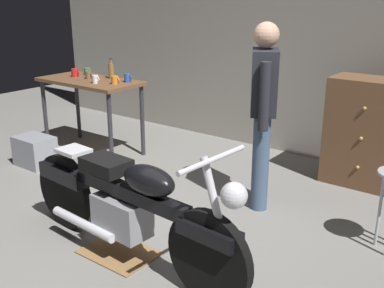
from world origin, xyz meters
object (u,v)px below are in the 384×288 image
at_px(person_standing, 263,108).
at_px(wooden_dresser, 368,133).
at_px(bottle, 111,70).
at_px(motorcycle, 127,204).
at_px(mug_red_diner, 75,73).
at_px(mug_orange_travel, 115,80).
at_px(storage_bin, 35,151).
at_px(mug_white_ceramic, 96,79).
at_px(mug_brown_stoneware, 89,75).
at_px(mug_green_speckled, 87,71).
at_px(mug_blue_enamel, 128,78).

distance_m(person_standing, wooden_dresser, 1.30).
relative_size(wooden_dresser, bottle, 4.56).
bearing_deg(motorcycle, person_standing, 82.29).
bearing_deg(motorcycle, mug_red_diner, 151.00).
bearing_deg(mug_orange_travel, storage_bin, -128.93).
xyz_separation_m(mug_red_diner, mug_white_ceramic, (0.53, -0.14, -0.00)).
height_order(mug_white_ceramic, mug_brown_stoneware, same).
distance_m(motorcycle, wooden_dresser, 2.67).
relative_size(wooden_dresser, mug_brown_stoneware, 10.37).
bearing_deg(storage_bin, mug_orange_travel, 51.07).
bearing_deg(mug_brown_stoneware, wooden_dresser, 17.19).
height_order(person_standing, mug_brown_stoneware, person_standing).
bearing_deg(mug_green_speckled, motorcycle, -35.99).
distance_m(mug_orange_travel, bottle, 0.37).
bearing_deg(mug_green_speckled, wooden_dresser, 13.00).
height_order(motorcycle, mug_brown_stoneware, motorcycle).
height_order(mug_blue_enamel, mug_green_speckled, mug_blue_enamel).
bearing_deg(mug_red_diner, motorcycle, -32.85).
bearing_deg(bottle, mug_blue_enamel, -9.96).
bearing_deg(mug_white_ceramic, mug_green_speckled, 147.90).
bearing_deg(motorcycle, mug_green_speckled, 147.86).
bearing_deg(mug_blue_enamel, wooden_dresser, 17.97).
relative_size(mug_orange_travel, bottle, 0.47).
height_order(mug_blue_enamel, mug_orange_travel, mug_blue_enamel).
bearing_deg(mug_blue_enamel, mug_white_ceramic, -132.99).
bearing_deg(mug_orange_travel, mug_blue_enamel, 78.20).
xyz_separation_m(mug_red_diner, mug_orange_travel, (0.74, -0.04, -0.00)).
relative_size(person_standing, wooden_dresser, 1.52).
distance_m(person_standing, storage_bin, 2.74).
height_order(mug_green_speckled, mug_white_ceramic, mug_white_ceramic).
relative_size(mug_green_speckled, mug_brown_stoneware, 1.03).
bearing_deg(mug_white_ceramic, mug_red_diner, 165.36).
bearing_deg(bottle, mug_green_speckled, 179.76).
xyz_separation_m(person_standing, mug_blue_enamel, (-1.92, 0.25, 0.03)).
relative_size(motorcycle, bottle, 9.09).
bearing_deg(wooden_dresser, mug_brown_stoneware, -162.81).
distance_m(mug_red_diner, mug_white_ceramic, 0.55).
bearing_deg(mug_brown_stoneware, mug_orange_travel, -4.73).
relative_size(wooden_dresser, mug_red_diner, 9.02).
bearing_deg(mug_orange_travel, motorcycle, -42.35).
bearing_deg(storage_bin, wooden_dresser, 28.58).
relative_size(storage_bin, mug_white_ceramic, 4.18).
bearing_deg(mug_orange_travel, mug_green_speckled, 162.86).
relative_size(mug_blue_enamel, mug_orange_travel, 0.93).
xyz_separation_m(motorcycle, mug_orange_travel, (-1.66, 1.51, 0.50)).
xyz_separation_m(wooden_dresser, mug_green_speckled, (-3.32, -0.77, 0.39)).
relative_size(mug_green_speckled, bottle, 0.45).
bearing_deg(mug_blue_enamel, mug_red_diner, -170.53).
height_order(wooden_dresser, mug_blue_enamel, wooden_dresser).
distance_m(wooden_dresser, mug_blue_enamel, 2.71).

